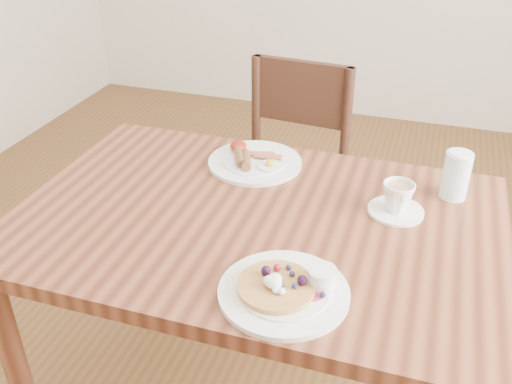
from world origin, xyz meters
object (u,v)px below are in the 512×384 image
dining_table (256,248)px  chair_far (287,172)px  breakfast_plate (253,161)px  teacup_saucer (397,200)px  water_glass (456,175)px  pancake_plate (286,289)px

dining_table → chair_far: chair_far is taller
breakfast_plate → chair_far: bearing=91.6°
teacup_saucer → water_glass: size_ratio=1.11×
dining_table → breakfast_plate: 0.30m
dining_table → water_glass: water_glass is taller
dining_table → water_glass: size_ratio=9.50×
dining_table → water_glass: 0.55m
breakfast_plate → water_glass: water_glass is taller
chair_far → pancake_plate: chair_far is taller
chair_far → breakfast_plate: 0.52m
teacup_saucer → chair_far: bearing=127.0°
chair_far → teacup_saucer: (0.43, -0.57, 0.29)m
water_glass → breakfast_plate: bearing=179.1°
pancake_plate → teacup_saucer: 0.42m
dining_table → pancake_plate: pancake_plate is taller
teacup_saucer → breakfast_plate: bearing=162.5°
chair_far → dining_table: bearing=103.4°
pancake_plate → breakfast_plate: bearing=115.0°
teacup_saucer → water_glass: bearing=43.1°
dining_table → breakfast_plate: breakfast_plate is taller
breakfast_plate → teacup_saucer: (0.42, -0.13, 0.03)m
dining_table → chair_far: 0.73m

